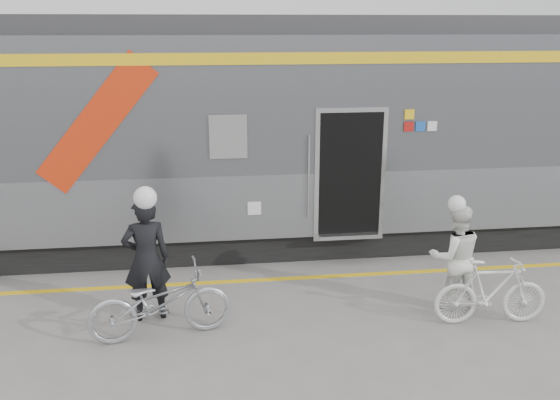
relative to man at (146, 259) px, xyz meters
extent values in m
plane|color=slate|center=(2.59, -1.09, -0.88)|extent=(90.00, 90.00, 0.00)
cube|color=black|center=(1.02, 3.11, -0.63)|extent=(24.00, 2.70, 0.50)
cube|color=#9EA0A5|center=(1.02, 3.11, 0.17)|extent=(24.00, 3.00, 1.10)
cube|color=#5C5E63|center=(1.02, 3.11, 1.82)|extent=(24.00, 3.00, 2.20)
cube|color=#38383A|center=(1.02, 3.11, 3.07)|extent=(24.00, 2.64, 0.30)
cube|color=yellow|center=(1.02, 1.60, 2.57)|extent=(24.00, 0.02, 0.18)
cube|color=red|center=(-0.78, 1.60, 1.62)|extent=(1.96, 0.01, 2.19)
cube|color=black|center=(1.22, 1.60, 1.37)|extent=(0.55, 0.02, 0.65)
cube|color=black|center=(3.22, 1.81, 0.67)|extent=(1.05, 0.45, 2.10)
cube|color=silver|center=(3.22, 1.60, 0.67)|extent=(1.20, 0.02, 2.25)
cylinder|color=silver|center=(2.52, 1.58, 0.67)|extent=(0.04, 0.04, 1.40)
cube|color=silver|center=(3.22, 1.56, -0.36)|extent=(1.05, 0.25, 0.06)
cube|color=yellow|center=(4.17, 1.60, 1.67)|extent=(0.16, 0.01, 0.16)
cube|color=#A51612|center=(4.17, 1.60, 1.47)|extent=(0.16, 0.01, 0.16)
cube|color=blue|center=(4.37, 1.60, 1.47)|extent=(0.16, 0.01, 0.16)
cube|color=silver|center=(4.57, 1.60, 1.47)|extent=(0.16, 0.01, 0.16)
cube|color=silver|center=(1.62, 1.60, 0.17)|extent=(0.22, 0.01, 0.22)
cube|color=yellow|center=(2.59, 1.06, -0.88)|extent=(24.00, 0.12, 0.01)
imported|color=black|center=(0.00, 0.00, 0.00)|extent=(0.71, 0.53, 1.76)
imported|color=#A7AAAF|center=(0.20, -0.55, -0.40)|extent=(1.93, 0.95, 0.97)
imported|color=white|center=(4.33, -0.20, -0.11)|extent=(0.79, 0.63, 1.54)
imported|color=silver|center=(4.63, -0.75, -0.41)|extent=(1.58, 0.54, 0.93)
sphere|color=white|center=(0.00, 0.00, 1.03)|extent=(0.31, 0.31, 0.31)
sphere|color=white|center=(4.33, -0.20, 0.79)|extent=(0.25, 0.25, 0.25)
camera|label=1|loc=(0.86, -7.68, 3.06)|focal=38.00mm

